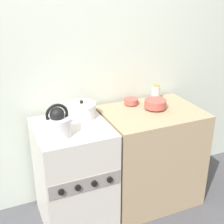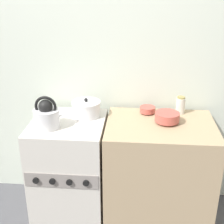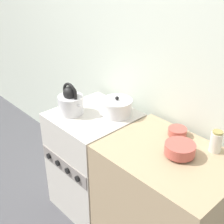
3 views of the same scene
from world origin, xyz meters
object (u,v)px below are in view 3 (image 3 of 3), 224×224
object	(u,v)px
cooking_pot	(117,107)
enamel_bowl	(180,149)
kettle	(71,102)
small_ceramic_bowl	(177,131)
storage_jar	(216,142)
stove	(94,161)

from	to	relation	value
cooking_pot	enamel_bowl	world-z (taller)	cooking_pot
kettle	cooking_pot	world-z (taller)	kettle
cooking_pot	small_ceramic_bowl	distance (m)	0.48
small_ceramic_bowl	storage_jar	size ratio (longest dim) A/B	0.89
cooking_pot	enamel_bowl	size ratio (longest dim) A/B	1.23
cooking_pot	stove	bearing A→B (deg)	-134.23
kettle	small_ceramic_bowl	world-z (taller)	kettle
enamel_bowl	storage_jar	bearing A→B (deg)	58.60
stove	storage_jar	bearing A→B (deg)	15.53
stove	kettle	size ratio (longest dim) A/B	3.58
stove	small_ceramic_bowl	bearing A→B (deg)	19.55
small_ceramic_bowl	kettle	bearing A→B (deg)	-156.39
storage_jar	small_ceramic_bowl	bearing A→B (deg)	-174.43
kettle	cooking_pot	size ratio (longest dim) A/B	1.07
stove	cooking_pot	distance (m)	0.51
kettle	enamel_bowl	xyz separation A→B (m)	(0.85, 0.15, -0.04)
small_ceramic_bowl	enamel_bowl	bearing A→B (deg)	-50.09
stove	small_ceramic_bowl	distance (m)	0.78
stove	storage_jar	xyz separation A→B (m)	(0.85, 0.24, 0.49)
cooking_pot	storage_jar	world-z (taller)	cooking_pot
enamel_bowl	cooking_pot	bearing A→B (deg)	172.46
stove	enamel_bowl	world-z (taller)	enamel_bowl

